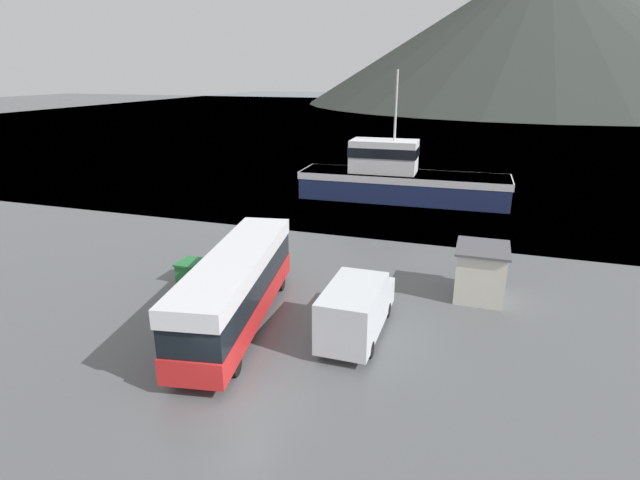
{
  "coord_description": "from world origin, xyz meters",
  "views": [
    {
      "loc": [
        7.5,
        -13.2,
        11.0
      ],
      "look_at": [
        -0.82,
        11.95,
        2.0
      ],
      "focal_mm": 28.0,
      "sensor_mm": 36.0,
      "label": 1
    }
  ],
  "objects_px": {
    "fishing_boat": "(399,178)",
    "dock_kiosk": "(481,272)",
    "storage_bin": "(191,271)",
    "delivery_van": "(356,308)",
    "tour_bus": "(237,285)"
  },
  "relations": [
    {
      "from": "fishing_boat",
      "to": "storage_bin",
      "type": "relative_size",
      "value": 12.04
    },
    {
      "from": "fishing_boat",
      "to": "dock_kiosk",
      "type": "relative_size",
      "value": 6.05
    },
    {
      "from": "tour_bus",
      "to": "dock_kiosk",
      "type": "distance_m",
      "value": 12.22
    },
    {
      "from": "storage_bin",
      "to": "dock_kiosk",
      "type": "xyz_separation_m",
      "value": [
        15.15,
        2.83,
        0.78
      ]
    },
    {
      "from": "fishing_boat",
      "to": "dock_kiosk",
      "type": "xyz_separation_m",
      "value": [
        7.47,
        -19.04,
        -0.59
      ]
    },
    {
      "from": "delivery_van",
      "to": "tour_bus",
      "type": "bearing_deg",
      "value": -173.49
    },
    {
      "from": "fishing_boat",
      "to": "tour_bus",
      "type": "bearing_deg",
      "value": -8.09
    },
    {
      "from": "tour_bus",
      "to": "delivery_van",
      "type": "xyz_separation_m",
      "value": [
        5.34,
        0.63,
        -0.58
      ]
    },
    {
      "from": "tour_bus",
      "to": "delivery_van",
      "type": "distance_m",
      "value": 5.41
    },
    {
      "from": "storage_bin",
      "to": "dock_kiosk",
      "type": "bearing_deg",
      "value": 10.6
    },
    {
      "from": "fishing_boat",
      "to": "delivery_van",
      "type": "bearing_deg",
      "value": 3.99
    },
    {
      "from": "dock_kiosk",
      "to": "storage_bin",
      "type": "bearing_deg",
      "value": -169.4
    },
    {
      "from": "storage_bin",
      "to": "dock_kiosk",
      "type": "distance_m",
      "value": 15.43
    },
    {
      "from": "delivery_van",
      "to": "storage_bin",
      "type": "relative_size",
      "value": 3.91
    },
    {
      "from": "fishing_boat",
      "to": "dock_kiosk",
      "type": "bearing_deg",
      "value": 19.73
    }
  ]
}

